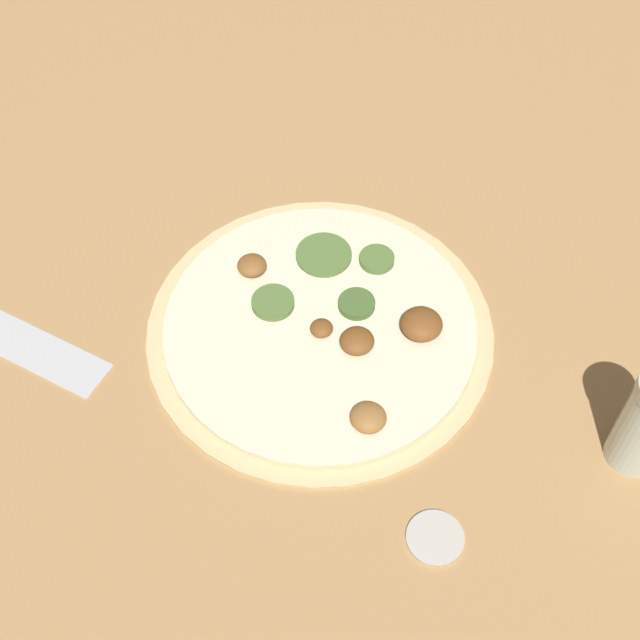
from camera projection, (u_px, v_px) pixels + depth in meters
The scene contains 3 objects.
ground_plane at pixel (320, 330), 0.83m from camera, with size 3.00×3.00×0.00m, color tan.
pizza at pixel (323, 326), 0.83m from camera, with size 0.32×0.32×0.03m.
loose_cap at pixel (435, 537), 0.71m from camera, with size 0.05×0.05×0.01m.
Camera 1 is at (0.39, 0.29, 0.68)m, focal length 50.00 mm.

